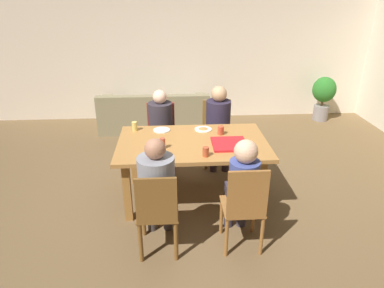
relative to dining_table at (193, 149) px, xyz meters
name	(u,v)px	position (x,y,z in m)	size (l,w,h in m)	color
ground_plane	(192,197)	(0.00, 0.00, -0.68)	(20.00, 20.00, 0.00)	brown
back_wall	(182,51)	(0.00, 3.11, 0.64)	(7.51, 0.12, 2.64)	beige
dining_table	(193,149)	(0.00, 0.00, 0.00)	(1.77, 1.09, 0.77)	#AD763B
chair_0	(158,211)	(-0.40, -1.00, -0.18)	(0.40, 0.45, 0.93)	brown
person_0	(157,184)	(-0.40, -0.86, 0.03)	(0.35, 0.51, 1.21)	#423A3A
chair_1	(161,132)	(-0.40, 1.02, -0.19)	(0.42, 0.39, 0.91)	#AD2C1F
person_1	(161,123)	(-0.40, 0.88, 0.00)	(0.35, 0.53, 1.15)	#402E3E
chair_2	(244,205)	(0.43, -1.00, -0.15)	(0.40, 0.40, 0.96)	#9C6530
person_2	(242,183)	(0.43, -0.84, 0.01)	(0.29, 0.49, 1.17)	#362F3F
chair_3	(217,130)	(0.43, 1.03, -0.19)	(0.44, 0.45, 0.93)	olive
person_3	(219,120)	(0.43, 0.89, 0.03)	(0.35, 0.49, 1.19)	#372D35
pizza_box_0	(229,144)	(0.42, -0.13, 0.11)	(0.40, 0.40, 0.03)	red
plate_0	(203,129)	(0.16, 0.36, 0.11)	(0.22, 0.22, 0.03)	white
plate_1	(162,130)	(-0.37, 0.37, 0.10)	(0.21, 0.21, 0.01)	white
drinking_glass_0	(135,126)	(-0.71, 0.39, 0.15)	(0.07, 0.07, 0.12)	#DBC461
drinking_glass_1	(221,130)	(0.36, 0.20, 0.15)	(0.08, 0.08, 0.11)	#B6492E
drinking_glass_2	(206,152)	(0.12, -0.40, 0.15)	(0.07, 0.07, 0.10)	#B34929
drinking_glass_3	(163,143)	(-0.35, -0.17, 0.16)	(0.06, 0.06, 0.13)	#B04B35
couch	(154,115)	(-0.56, 2.42, -0.42)	(2.01, 0.79, 0.72)	gray
potted_plant	(323,94)	(2.77, 2.68, -0.15)	(0.45, 0.45, 0.88)	gray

